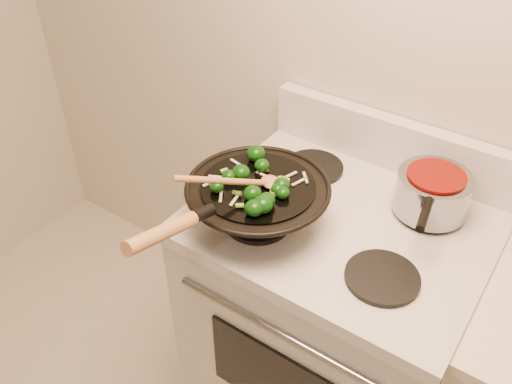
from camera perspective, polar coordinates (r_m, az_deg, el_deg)
The scene contains 5 objects.
stove at distance 1.82m, azimuth 7.80°, elevation -13.42°, with size 0.78×0.67×1.08m.
wok at distance 1.40m, azimuth 0.08°, elevation -1.00°, with size 0.38×0.62×0.24m.
stirfry at distance 1.35m, azimuth 0.07°, elevation 0.79°, with size 0.23×0.24×0.04m.
wooden_spoon at distance 1.33m, azimuth -1.23°, elevation 1.12°, with size 0.17×0.26×0.11m.
saucepan at distance 1.52m, azimuth 18.08°, elevation -0.07°, with size 0.20×0.32×0.12m.
Camera 1 is at (0.36, 0.12, 1.88)m, focal length 38.00 mm.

